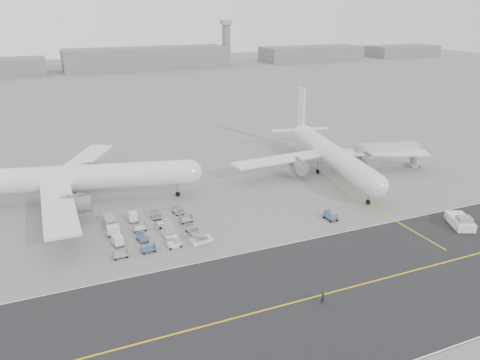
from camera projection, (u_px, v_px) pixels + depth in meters
name	position (u px, v px, depth m)	size (l,w,h in m)	color
ground	(252.00, 245.00, 82.37)	(700.00, 700.00, 0.00)	gray
taxiway	(334.00, 292.00, 68.71)	(220.00, 59.00, 0.03)	#262729
horizon_buildings	(134.00, 69.00, 317.76)	(520.00, 28.00, 28.00)	slate
control_tower	(226.00, 41.00, 342.25)	(7.00, 7.00, 31.25)	slate
airliner_a	(71.00, 178.00, 98.42)	(54.79, 53.55, 19.25)	white
airliner_b	(331.00, 153.00, 116.53)	(50.74, 51.73, 17.99)	white
pushback_tug	(460.00, 221.00, 88.91)	(5.93, 9.00, 2.61)	white
jet_bridge	(388.00, 151.00, 120.47)	(17.85, 7.25, 6.67)	gray
gse_cluster	(153.00, 234.00, 86.42)	(21.34, 20.57, 1.91)	#A1A1A6
stray_dolly	(330.00, 220.00, 92.20)	(1.75, 2.85, 1.75)	silver
ground_crew_a	(323.00, 298.00, 65.68)	(0.68, 0.45, 1.88)	black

